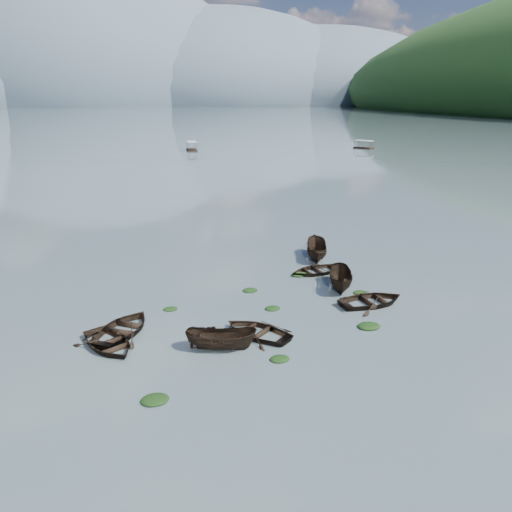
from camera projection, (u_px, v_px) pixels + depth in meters
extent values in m
plane|color=#4A5A5D|center=(311.00, 367.00, 24.57)|extent=(2400.00, 2400.00, 0.00)
ellipsoid|color=#475666|center=(103.00, 105.00, 846.47)|extent=(520.00, 520.00, 340.00)
ellipsoid|color=#475666|center=(219.00, 104.00, 889.75)|extent=(520.00, 520.00, 260.00)
ellipsoid|color=#475666|center=(315.00, 104.00, 928.71)|extent=(520.00, 520.00, 220.00)
imported|color=black|center=(109.00, 347.00, 26.48)|extent=(4.46, 4.95, 0.84)
imported|color=black|center=(123.00, 333.00, 28.07)|extent=(5.18, 5.58, 0.94)
imported|color=black|center=(221.00, 349.00, 26.28)|extent=(4.02, 2.44, 1.46)
imported|color=black|center=(257.00, 335.00, 27.88)|extent=(4.91, 5.00, 0.85)
imported|color=black|center=(372.00, 304.00, 31.96)|extent=(4.79, 3.71, 0.91)
imported|color=black|center=(341.00, 288.00, 34.66)|extent=(2.85, 4.44, 1.61)
imported|color=black|center=(315.00, 273.00, 37.64)|extent=(4.50, 3.64, 0.82)
imported|color=black|center=(316.00, 258.00, 41.06)|extent=(2.83, 4.64, 1.68)
ellipsoid|color=black|center=(155.00, 401.00, 21.78)|extent=(1.24, 1.01, 0.27)
ellipsoid|color=black|center=(280.00, 360.00, 25.21)|extent=(1.03, 0.82, 0.23)
ellipsoid|color=black|center=(369.00, 327.00, 28.76)|extent=(1.34, 1.07, 0.29)
ellipsoid|color=black|center=(273.00, 309.00, 31.25)|extent=(0.97, 0.82, 0.22)
ellipsoid|color=black|center=(360.00, 293.00, 33.77)|extent=(1.01, 0.80, 0.21)
ellipsoid|color=black|center=(170.00, 310.00, 31.16)|extent=(0.90, 0.73, 0.19)
ellipsoid|color=black|center=(250.00, 291.00, 34.15)|extent=(1.04, 0.87, 0.22)
ellipsoid|color=black|center=(299.00, 276.00, 37.11)|extent=(1.25, 1.00, 0.27)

